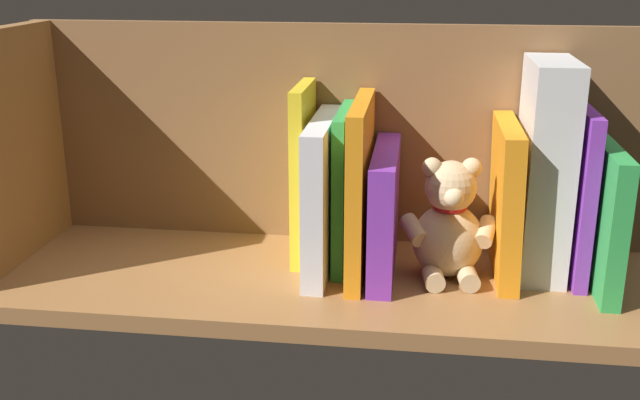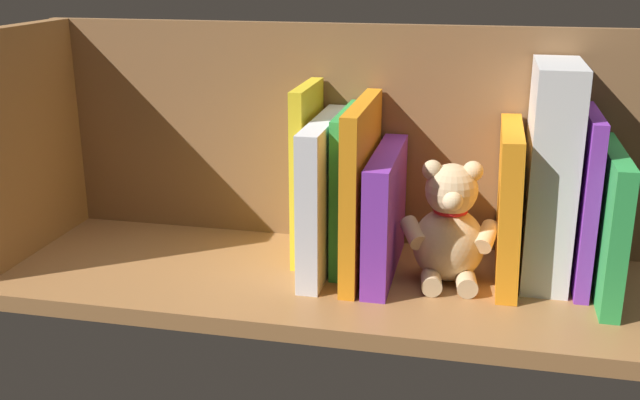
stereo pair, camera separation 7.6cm
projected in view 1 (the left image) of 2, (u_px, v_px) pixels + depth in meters
The scene contains 13 objects.
ground_plane at pixel (320, 279), 100.04cm from camera, with size 87.78×31.54×2.20cm, color #9E6B3D.
shelf_back_panel at pixel (333, 134), 107.63cm from camera, with size 87.78×1.50×31.14cm, color brown.
shelf_side_divider at pixel (9, 147), 100.26cm from camera, with size 2.40×25.54×31.14cm, color #9E6B3D.
book_0 at pixel (601, 214), 94.61cm from camera, with size 2.27×20.03×17.97cm, color green.
book_1 at pixel (578, 192), 96.51cm from camera, with size 1.74×15.42×21.93cm, color purple.
dictionary_thick_white at pixel (545, 169), 96.49cm from camera, with size 5.71×14.52×27.74cm, color silver.
book_2 at pixel (506, 200), 96.97cm from camera, with size 2.59×17.58×19.86cm, color orange.
teddy_bear at pixel (449, 225), 96.38cm from camera, with size 12.79×10.83×15.86cm.
book_3 at pixel (384, 211), 98.22cm from camera, with size 3.14×20.30×16.30cm, color purple.
book_4 at pixel (360, 187), 97.64cm from camera, with size 2.07×20.38×22.55cm, color orange.
book_5 at pixel (344, 187), 100.47cm from camera, with size 1.55×15.56×20.91cm, color green.
book_6 at pixel (321, 194), 98.77cm from camera, with size 2.82×20.20×20.09cm, color silver.
book_7 at pixel (303, 172), 101.96cm from camera, with size 1.72×12.99×23.82cm, color yellow.
Camera 1 is at (-12.38, 91.05, 39.83)cm, focal length 42.22 mm.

